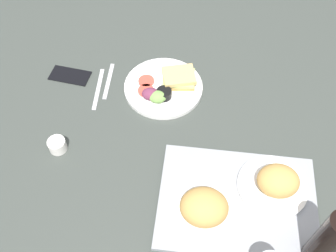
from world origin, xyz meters
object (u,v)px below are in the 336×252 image
bread_plate_far (204,209)px  plate_with_salad (165,87)px  cell_phone (70,75)px  knife (98,89)px  soda_bottle (326,241)px  bread_plate_near (276,183)px  serving_tray (237,202)px  fork (109,81)px  espresso_cup (57,145)px

bread_plate_far → plate_with_salad: 48.94cm
bread_plate_far → cell_phone: (49.61, -50.32, -5.55)cm
bread_plate_far → knife: 59.26cm
soda_bottle → cell_phone: (79.00, -58.79, -11.51)cm
bread_plate_near → serving_tray: bearing=24.1°
soda_bottle → fork: size_ratio=1.40×
fork → knife: same height
espresso_cup → fork: (-10.81, -29.67, -1.75)cm
bread_plate_far → soda_bottle: bearing=163.9°
bread_plate_near → fork: bearing=-35.2°
serving_tray → fork: bearing=-44.1°
bread_plate_far → espresso_cup: (45.98, -19.29, -3.95)cm
serving_tray → bread_plate_near: bearing=-155.9°
bread_plate_near → espresso_cup: (66.25, -9.40, -3.31)cm
soda_bottle → cell_phone: soda_bottle is taller
bread_plate_far → knife: bread_plate_far is taller
espresso_cup → cell_phone: bearing=-83.3°
bread_plate_far → fork: 60.55cm
fork → cell_phone: size_ratio=1.18×
cell_phone → espresso_cup: bearing=105.7°
bread_plate_near → cell_phone: 80.88cm
soda_bottle → bread_plate_far: bearing=-16.1°
soda_bottle → fork: bearing=-41.7°
serving_tray → bread_plate_far: bearing=28.0°
soda_bottle → bread_plate_near: bearing=-63.6°
plate_with_salad → fork: size_ratio=1.62×
bread_plate_far → knife: size_ratio=1.05×
espresso_cup → fork: 31.63cm
plate_with_salad → fork: bearing=-6.7°
plate_with_salad → cell_phone: 35.33cm
fork → knife: bearing=-36.7°
plate_with_salad → knife: size_ratio=1.45×
serving_tray → plate_with_salad: (24.40, -41.30, 0.94)cm
plate_with_salad → fork: (20.67, -2.42, -1.49)cm
soda_bottle → fork: 87.19cm
bread_plate_far → espresso_cup: size_ratio=3.58×
bread_plate_far → fork: size_ratio=1.18×
bread_plate_far → knife: (38.17, -44.97, -5.70)cm
soda_bottle → espresso_cup: bearing=-20.2°
serving_tray → soda_bottle: 26.30cm
bread_plate_near → cell_phone: (69.87, -40.43, -4.91)cm
knife → soda_bottle: bearing=50.2°
plate_with_salad → soda_bottle: soda_bottle is taller
espresso_cup → knife: 26.89cm
plate_with_salad → knife: bearing=3.8°
serving_tray → cell_phone: (59.50, -45.07, -0.40)cm
bread_plate_far → plate_with_salad: bearing=-72.7°
serving_tray → espresso_cup: espresso_cup is taller
plate_with_salad → knife: plate_with_salad is taller
serving_tray → cell_phone: bearing=-37.1°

